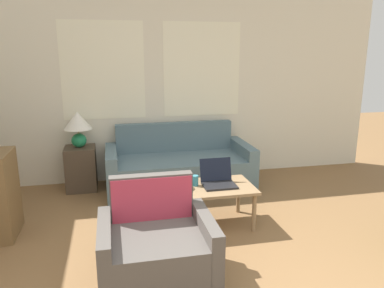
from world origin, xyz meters
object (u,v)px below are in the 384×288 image
coffee_table (208,191)px  cup_navy (195,181)px  couch (179,168)px  table_lamp (78,124)px  laptop (218,179)px  snack_bowl (181,185)px  armchair (156,250)px

coffee_table → cup_navy: 0.17m
couch → cup_navy: 1.21m
coffee_table → couch: bearing=93.9°
table_lamp → laptop: bearing=-42.6°
table_lamp → laptop: 2.07m
cup_navy → snack_bowl: 0.17m
couch → armchair: 2.17m
cup_navy → snack_bowl: cup_navy is taller
snack_bowl → table_lamp: bearing=127.8°
couch → coffee_table: (0.08, -1.24, 0.13)m
cup_navy → snack_bowl: size_ratio=0.50×
snack_bowl → couch: bearing=80.9°
couch → table_lamp: table_lamp is taller
laptop → cup_navy: (-0.24, 0.03, -0.00)m
armchair → coffee_table: bearing=52.7°
couch → snack_bowl: (-0.20, -1.25, 0.21)m
table_lamp → coffee_table: table_lamp is taller
armchair → table_lamp: size_ratio=1.90×
coffee_table → armchair: bearing=-127.3°
armchair → snack_bowl: size_ratio=4.07×
couch → cup_navy: (-0.04, -1.19, 0.23)m
snack_bowl → armchair: bearing=-113.4°
laptop → cup_navy: laptop is taller
couch → table_lamp: size_ratio=4.10×
armchair → snack_bowl: bearing=66.6°
couch → coffee_table: 1.25m
table_lamp → snack_bowl: bearing=-52.2°
couch → coffee_table: size_ratio=2.02×
snack_bowl → coffee_table: bearing=1.2°
cup_navy → snack_bowl: bearing=-158.4°
armchair → coffee_table: size_ratio=0.94×
armchair → coffee_table: (0.65, 0.86, 0.13)m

